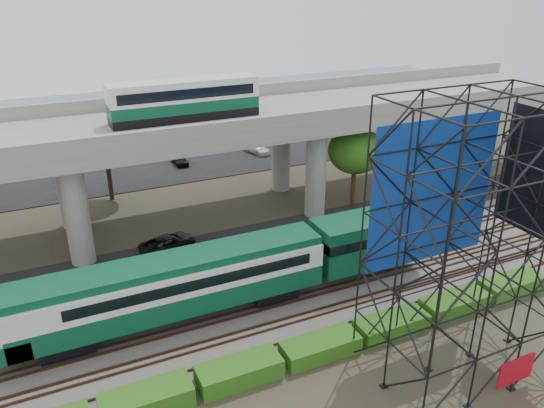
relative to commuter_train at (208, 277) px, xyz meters
name	(u,v)px	position (x,y,z in m)	size (l,w,h in m)	color
ground	(273,318)	(3.55, -2.00, -2.88)	(140.00, 140.00, 0.00)	#474233
ballast_bed	(260,301)	(3.55, 0.00, -2.78)	(90.00, 12.00, 0.20)	slate
service_road	(217,246)	(3.55, 8.50, -2.84)	(90.00, 5.00, 0.08)	black
parking_lot	(150,160)	(3.55, 32.00, -2.84)	(90.00, 18.00, 0.08)	black
harbor_water	(116,117)	(3.55, 54.00, -2.87)	(140.00, 40.00, 0.03)	#435C6F
rail_tracks	(260,298)	(3.55, 0.00, -2.60)	(90.00, 9.52, 0.16)	#472D1E
commuter_train	(208,277)	(0.00, 0.00, 0.00)	(29.30, 3.06, 4.30)	black
overpass	(191,131)	(3.52, 14.00, 5.33)	(80.00, 12.00, 12.40)	#9E9B93
scaffold_tower	(469,246)	(10.85, -9.98, 4.59)	(9.36, 6.36, 15.00)	black
hedge_strip	(320,346)	(4.56, -6.30, -2.32)	(34.60, 1.80, 1.20)	#234E11
trees	(137,168)	(-1.11, 14.17, 2.69)	(40.94, 16.94, 7.69)	#382314
suv	(168,243)	(-0.15, 9.50, -2.17)	(2.10, 4.56, 1.27)	black
parked_cars	(159,154)	(4.61, 31.77, -2.20)	(37.95, 9.58, 1.31)	beige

